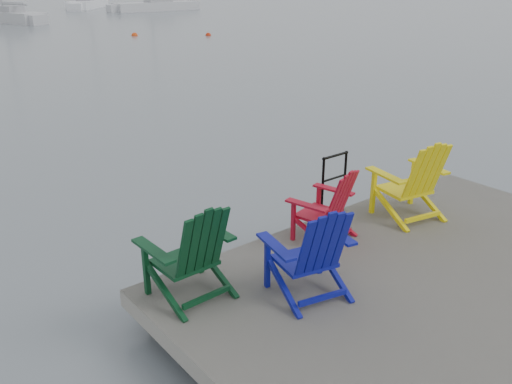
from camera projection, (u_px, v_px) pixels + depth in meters
ground at (474, 333)px, 6.00m from camera, size 400.00×400.00×0.00m
dock at (479, 306)px, 5.87m from camera, size 6.00×5.00×1.40m
handrail at (334, 179)px, 7.52m from camera, size 0.48×0.04×0.90m
chair_green at (191, 250)px, 5.57m from camera, size 0.89×0.83×1.10m
chair_blue at (312, 250)px, 5.60m from camera, size 0.97×0.92×1.07m
chair_red at (328, 204)px, 6.85m from camera, size 0.88×0.83×0.96m
chair_yellow at (413, 179)px, 7.40m from camera, size 1.03×0.97×1.15m
sailboat_near at (7, 17)px, 42.02m from camera, size 4.07×7.63×10.34m
sailboat_mid at (88, 5)px, 57.88m from camera, size 6.82×7.62×11.27m
sailboat_far at (155, 7)px, 54.40m from camera, size 8.40×2.38×11.54m
buoy_c at (208, 36)px, 33.47m from camera, size 0.35×0.35×0.35m
buoy_d at (135, 36)px, 33.39m from camera, size 0.39×0.39×0.39m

